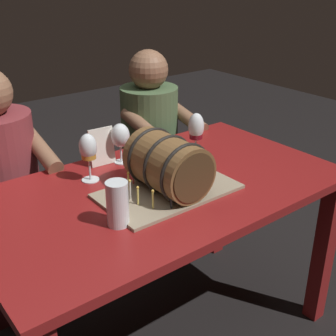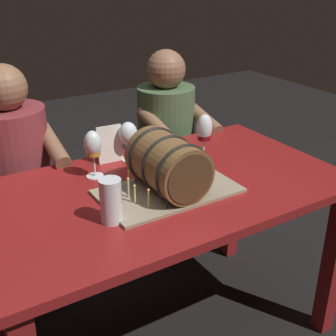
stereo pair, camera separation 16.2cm
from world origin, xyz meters
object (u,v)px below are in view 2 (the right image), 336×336
at_px(barrel_cake, 168,167).
at_px(person_seated_right, 166,164).
at_px(wine_glass_empty, 129,134).
at_px(dining_table, 162,212).
at_px(person_seated_left, 20,198).
at_px(wine_glass_amber, 93,146).
at_px(wine_glass_red, 204,130).
at_px(menu_card, 110,144).
at_px(beer_pint, 111,202).

xyz_separation_m(barrel_cake, person_seated_right, (0.42, 0.69, -0.35)).
bearing_deg(wine_glass_empty, dining_table, -90.87).
bearing_deg(dining_table, wine_glass_empty, 89.13).
xyz_separation_m(wine_glass_empty, person_seated_left, (-0.41, 0.35, -0.35)).
distance_m(barrel_cake, wine_glass_empty, 0.34).
distance_m(barrel_cake, person_seated_left, 0.86).
bearing_deg(person_seated_left, wine_glass_amber, -63.17).
height_order(barrel_cake, person_seated_left, person_seated_left).
xyz_separation_m(wine_glass_red, person_seated_left, (-0.68, 0.52, -0.37)).
height_order(wine_glass_red, person_seated_left, person_seated_left).
height_order(dining_table, menu_card, menu_card).
xyz_separation_m(dining_table, person_seated_left, (-0.40, 0.63, -0.11)).
bearing_deg(wine_glass_amber, menu_card, 41.48).
distance_m(wine_glass_amber, menu_card, 0.16).
distance_m(dining_table, wine_glass_empty, 0.37).
bearing_deg(person_seated_left, beer_pint, -80.60).
xyz_separation_m(dining_table, wine_glass_empty, (0.00, 0.28, 0.24)).
distance_m(dining_table, person_seated_left, 0.76).
bearing_deg(dining_table, barrel_cake, -101.36).
bearing_deg(beer_pint, barrel_cake, 16.16).
bearing_deg(wine_glass_amber, wine_glass_empty, 20.43).
bearing_deg(beer_pint, wine_glass_red, 24.45).
xyz_separation_m(wine_glass_amber, person_seated_left, (-0.21, 0.42, -0.36)).
relative_size(barrel_cake, wine_glass_empty, 2.91).
xyz_separation_m(barrel_cake, person_seated_left, (-0.39, 0.69, -0.33)).
bearing_deg(barrel_cake, person_seated_right, 58.99).
xyz_separation_m(wine_glass_empty, person_seated_right, (0.40, 0.35, -0.37)).
xyz_separation_m(wine_glass_amber, wine_glass_empty, (0.19, 0.07, -0.01)).
height_order(wine_glass_red, menu_card, wine_glass_red).
xyz_separation_m(wine_glass_red, menu_card, (-0.35, 0.20, -0.06)).
xyz_separation_m(menu_card, person_seated_left, (-0.33, 0.32, -0.31)).
height_order(barrel_cake, beer_pint, barrel_cake).
relative_size(wine_glass_amber, wine_glass_red, 0.93).
distance_m(dining_table, barrel_cake, 0.23).
distance_m(dining_table, wine_glass_amber, 0.37).
distance_m(wine_glass_empty, beer_pint, 0.50).
height_order(person_seated_left, person_seated_right, person_seated_left).
relative_size(beer_pint, person_seated_left, 0.13).
distance_m(wine_glass_red, person_seated_left, 0.93).
bearing_deg(barrel_cake, person_seated_left, 119.47).
bearing_deg(dining_table, person_seated_left, 122.63).
bearing_deg(menu_card, wine_glass_amber, -135.14).
relative_size(dining_table, person_seated_left, 1.23).
distance_m(wine_glass_empty, person_seated_right, 0.65).
relative_size(wine_glass_amber, menu_card, 1.21).
height_order(wine_glass_amber, beer_pint, wine_glass_amber).
relative_size(wine_glass_empty, person_seated_left, 0.15).
bearing_deg(beer_pint, person_seated_right, 48.51).
distance_m(wine_glass_amber, person_seated_right, 0.82).
bearing_deg(dining_table, wine_glass_red, 22.19).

